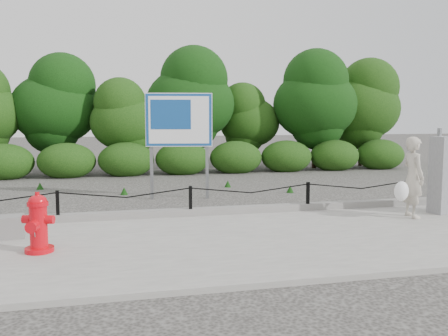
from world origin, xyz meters
TOP-DOWN VIEW (x-y plane):
  - ground at (0.00, 0.00)m, footprint 90.00×90.00m
  - sidewalk at (0.00, -2.00)m, footprint 14.00×4.00m
  - curb at (0.00, 0.05)m, footprint 14.00×0.22m
  - chain_barrier at (0.00, 0.00)m, footprint 10.06×0.06m
  - treeline at (1.00, 8.94)m, footprint 20.34×3.66m
  - fire_hydrant at (-2.56, -2.02)m, footprint 0.51×0.52m
  - pedestrian at (4.19, -1.13)m, footprint 0.70×0.60m
  - utility_cabinet at (5.11, -0.87)m, footprint 0.66×0.50m
  - advertising_sign at (0.13, 2.49)m, footprint 1.63×0.40m

SIDE VIEW (x-z plane):
  - ground at x=0.00m, z-range 0.00..0.00m
  - sidewalk at x=0.00m, z-range 0.00..0.08m
  - curb at x=0.00m, z-range 0.08..0.22m
  - chain_barrier at x=0.00m, z-range 0.16..0.76m
  - fire_hydrant at x=-2.56m, z-range 0.06..0.94m
  - pedestrian at x=4.19m, z-range 0.06..1.65m
  - utility_cabinet at x=5.11m, z-range 0.00..1.73m
  - advertising_sign at x=0.13m, z-range 0.54..3.17m
  - treeline at x=1.00m, z-range 0.20..4.85m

